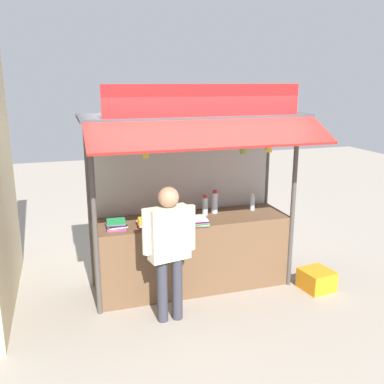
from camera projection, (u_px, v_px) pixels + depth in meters
The scene contains 15 objects.
ground_plane at pixel (192, 285), 5.73m from camera, with size 20.00×20.00×0.00m, color #9E9384.
stall_counter at pixel (192, 252), 5.61m from camera, with size 2.50×0.71×0.95m, color brown.
stall_structure at pixel (190, 168), 5.39m from camera, with size 2.70×1.50×2.63m.
water_bottle_front_right at pixel (205, 206), 5.60m from camera, with size 0.07×0.07×0.26m.
water_bottle_left at pixel (252, 202), 5.82m from camera, with size 0.06×0.06×0.23m.
water_bottle_front_left at pixel (169, 208), 5.42m from camera, with size 0.09×0.09×0.31m.
water_bottle_back_left at pixel (215, 202), 5.69m from camera, with size 0.09×0.09×0.31m.
magazine_stack_center at pixel (199, 221), 5.26m from camera, with size 0.23×0.29×0.08m.
magazine_stack_right at pixel (145, 223), 5.17m from camera, with size 0.21×0.26×0.09m.
magazine_stack_mid_left at pixel (116, 225), 5.11m from camera, with size 0.25×0.30×0.09m.
banana_bunch_inner_right at pixel (243, 147), 4.96m from camera, with size 0.11×0.11×0.33m.
banana_bunch_leftmost at pixel (146, 151), 4.63m from camera, with size 0.08×0.08×0.31m.
banana_bunch_inner_left at pixel (269, 146), 5.06m from camera, with size 0.11×0.11×0.32m.
vendor_person at pixel (169, 242), 4.67m from camera, with size 0.60×0.28×1.57m.
plastic_crate at pixel (316, 280), 5.60m from camera, with size 0.38×0.38×0.26m, color orange.
Camera 1 is at (-1.55, -4.99, 2.66)m, focal length 39.86 mm.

